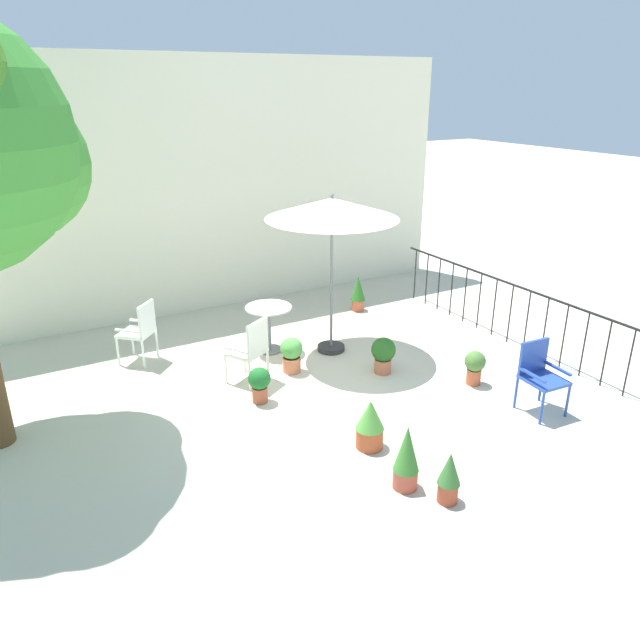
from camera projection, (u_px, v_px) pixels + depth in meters
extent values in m
plane|color=beige|center=(341.00, 394.00, 8.34)|extent=(60.00, 60.00, 0.00)
cube|color=#EDE7C8|center=(219.00, 186.00, 11.02)|extent=(9.35, 0.30, 4.51)
cube|color=black|center=(522.00, 288.00, 9.51)|extent=(0.03, 5.72, 0.03)
cylinder|color=black|center=(629.00, 363.00, 8.11)|extent=(0.02, 0.02, 1.00)
cylinder|color=black|center=(606.00, 354.00, 8.39)|extent=(0.02, 0.02, 1.00)
cylinder|color=black|center=(584.00, 345.00, 8.68)|extent=(0.02, 0.02, 1.00)
cylinder|color=black|center=(564.00, 336.00, 8.97)|extent=(0.02, 0.02, 1.00)
cylinder|color=black|center=(545.00, 328.00, 9.26)|extent=(0.02, 0.02, 1.00)
cylinder|color=black|center=(527.00, 321.00, 9.55)|extent=(0.02, 0.02, 1.00)
cylinder|color=black|center=(510.00, 314.00, 9.84)|extent=(0.02, 0.02, 1.00)
cylinder|color=black|center=(494.00, 307.00, 10.13)|extent=(0.02, 0.02, 1.00)
cylinder|color=black|center=(479.00, 301.00, 10.42)|extent=(0.02, 0.02, 1.00)
cylinder|color=black|center=(465.00, 295.00, 10.71)|extent=(0.02, 0.02, 1.00)
cylinder|color=black|center=(452.00, 290.00, 11.00)|extent=(0.02, 0.02, 1.00)
cylinder|color=black|center=(439.00, 284.00, 11.29)|extent=(0.02, 0.02, 1.00)
cylinder|color=black|center=(427.00, 279.00, 11.58)|extent=(0.02, 0.02, 1.00)
cylinder|color=black|center=(415.00, 274.00, 11.86)|extent=(0.02, 0.02, 1.00)
sphere|color=#409134|center=(12.00, 165.00, 6.60)|extent=(1.67, 1.67, 1.67)
cylinder|color=#2D2D2D|center=(331.00, 348.00, 9.70)|extent=(0.44, 0.44, 0.08)
cylinder|color=slate|center=(332.00, 278.00, 9.26)|extent=(0.04, 0.04, 2.46)
cone|color=beige|center=(332.00, 208.00, 8.87)|extent=(2.02, 2.02, 0.31)
sphere|color=slate|center=(332.00, 196.00, 8.80)|extent=(0.06, 0.06, 0.06)
cylinder|color=white|center=(268.00, 307.00, 9.43)|extent=(0.74, 0.74, 0.02)
cylinder|color=slate|center=(269.00, 330.00, 9.57)|extent=(0.06, 0.06, 0.73)
cylinder|color=slate|center=(270.00, 349.00, 9.70)|extent=(0.40, 0.40, 0.03)
cube|color=white|center=(136.00, 333.00, 9.16)|extent=(0.65, 0.65, 0.04)
cube|color=white|center=(147.00, 318.00, 9.01)|extent=(0.33, 0.34, 0.48)
cube|color=white|center=(142.00, 321.00, 9.30)|extent=(0.33, 0.32, 0.03)
cube|color=white|center=(128.00, 331.00, 8.93)|extent=(0.33, 0.32, 0.03)
cylinder|color=white|center=(132.00, 341.00, 9.49)|extent=(0.04, 0.04, 0.45)
cylinder|color=white|center=(118.00, 352.00, 9.11)|extent=(0.04, 0.04, 0.45)
cylinder|color=white|center=(157.00, 344.00, 9.39)|extent=(0.04, 0.04, 0.45)
cylinder|color=white|center=(143.00, 355.00, 9.01)|extent=(0.04, 0.04, 0.45)
cube|color=#2646A1|center=(544.00, 380.00, 7.72)|extent=(0.51, 0.53, 0.04)
cube|color=#2646A1|center=(533.00, 356.00, 7.82)|extent=(0.45, 0.07, 0.45)
cube|color=#2646A1|center=(532.00, 375.00, 7.59)|extent=(0.07, 0.45, 0.03)
cube|color=#2646A1|center=(558.00, 368.00, 7.76)|extent=(0.07, 0.45, 0.03)
cylinder|color=#2646A1|center=(542.00, 409.00, 7.53)|extent=(0.04, 0.04, 0.45)
cylinder|color=#2646A1|center=(568.00, 401.00, 7.70)|extent=(0.04, 0.04, 0.45)
cylinder|color=#2646A1|center=(516.00, 393.00, 7.91)|extent=(0.04, 0.04, 0.45)
cylinder|color=#2646A1|center=(541.00, 386.00, 8.09)|extent=(0.04, 0.04, 0.45)
cube|color=white|center=(246.00, 352.00, 8.57)|extent=(0.65, 0.64, 0.04)
cube|color=white|center=(258.00, 338.00, 8.37)|extent=(0.42, 0.27, 0.49)
cube|color=white|center=(255.00, 339.00, 8.70)|extent=(0.24, 0.37, 0.03)
cube|color=white|center=(236.00, 350.00, 8.34)|extent=(0.24, 0.37, 0.03)
cylinder|color=white|center=(245.00, 358.00, 8.93)|extent=(0.04, 0.04, 0.43)
cylinder|color=white|center=(226.00, 370.00, 8.57)|extent=(0.04, 0.04, 0.43)
cylinder|color=white|center=(268.00, 364.00, 8.74)|extent=(0.04, 0.04, 0.43)
cylinder|color=white|center=(250.00, 376.00, 8.38)|extent=(0.04, 0.04, 0.43)
cylinder|color=#D1704A|center=(292.00, 364.00, 8.96)|extent=(0.27, 0.27, 0.24)
cylinder|color=#382819|center=(292.00, 358.00, 8.92)|extent=(0.24, 0.24, 0.02)
sphere|color=#4E9C43|center=(291.00, 348.00, 8.86)|extent=(0.33, 0.33, 0.33)
cylinder|color=#B95636|center=(474.00, 377.00, 8.58)|extent=(0.21, 0.21, 0.23)
cylinder|color=#382819|center=(474.00, 370.00, 8.55)|extent=(0.18, 0.18, 0.02)
sphere|color=#477032|center=(475.00, 361.00, 8.50)|extent=(0.30, 0.30, 0.30)
cylinder|color=#A45034|center=(260.00, 394.00, 8.10)|extent=(0.21, 0.21, 0.22)
cylinder|color=#382819|center=(260.00, 388.00, 8.06)|extent=(0.19, 0.19, 0.02)
sphere|color=#1A5F25|center=(259.00, 378.00, 8.01)|extent=(0.30, 0.30, 0.30)
cylinder|color=#C06B48|center=(383.00, 366.00, 8.93)|extent=(0.25, 0.25, 0.22)
cylinder|color=#382819|center=(383.00, 360.00, 8.89)|extent=(0.22, 0.22, 0.02)
sphere|color=#25591E|center=(383.00, 350.00, 8.83)|extent=(0.36, 0.36, 0.36)
cylinder|color=#A74B2A|center=(370.00, 438.00, 7.09)|extent=(0.32, 0.32, 0.25)
cylinder|color=#382819|center=(370.00, 429.00, 7.04)|extent=(0.28, 0.28, 0.02)
cone|color=#50983C|center=(370.00, 415.00, 6.97)|extent=(0.34, 0.34, 0.37)
cylinder|color=#C05A3D|center=(358.00, 305.00, 11.38)|extent=(0.23, 0.23, 0.21)
cylinder|color=#382819|center=(358.00, 300.00, 11.34)|extent=(0.20, 0.20, 0.02)
cone|color=#2F7126|center=(358.00, 288.00, 11.26)|extent=(0.28, 0.28, 0.45)
cylinder|color=#9D422B|center=(448.00, 492.00, 6.17)|extent=(0.21, 0.21, 0.22)
cylinder|color=#382819|center=(448.00, 484.00, 6.13)|extent=(0.19, 0.19, 0.02)
cone|color=#386F31|center=(450.00, 468.00, 6.06)|extent=(0.24, 0.24, 0.36)
cylinder|color=#AA4A38|center=(405.00, 478.00, 6.38)|extent=(0.27, 0.27, 0.22)
cylinder|color=#382819|center=(406.00, 470.00, 6.35)|extent=(0.23, 0.23, 0.02)
cone|color=#3D7F31|center=(407.00, 448.00, 6.25)|extent=(0.28, 0.28, 0.53)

